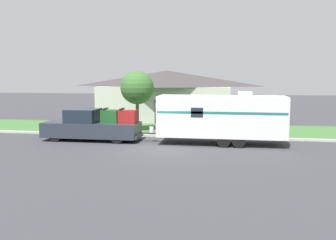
% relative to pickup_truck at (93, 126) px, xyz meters
% --- Properties ---
extents(ground_plane, '(120.00, 120.00, 0.00)m').
position_rel_pickup_truck_xyz_m(ground_plane, '(4.38, -1.76, -0.92)').
color(ground_plane, '#38383D').
extents(curb_strip, '(80.00, 0.30, 0.14)m').
position_rel_pickup_truck_xyz_m(curb_strip, '(4.38, 1.99, -0.85)').
color(curb_strip, '#ADADA8').
rests_on(curb_strip, ground_plane).
extents(lawn_strip, '(80.00, 7.00, 0.03)m').
position_rel_pickup_truck_xyz_m(lawn_strip, '(4.38, 5.64, -0.91)').
color(lawn_strip, '#3D6B33').
rests_on(lawn_strip, ground_plane).
extents(house_across_street, '(12.59, 6.80, 4.56)m').
position_rel_pickup_truck_xyz_m(house_across_street, '(2.79, 11.65, 1.44)').
color(house_across_street, '#B2B2A8').
rests_on(house_across_street, ground_plane).
extents(pickup_truck, '(6.22, 2.07, 2.08)m').
position_rel_pickup_truck_xyz_m(pickup_truck, '(0.00, 0.00, 0.00)').
color(pickup_truck, black).
rests_on(pickup_truck, ground_plane).
extents(travel_trailer, '(8.65, 2.30, 3.19)m').
position_rel_pickup_truck_xyz_m(travel_trailer, '(8.11, -0.00, 0.77)').
color(travel_trailer, black).
rests_on(travel_trailer, ground_plane).
extents(mailbox, '(0.48, 0.20, 1.29)m').
position_rel_pickup_truck_xyz_m(mailbox, '(11.69, 2.72, 0.07)').
color(mailbox, brown).
rests_on(mailbox, ground_plane).
extents(tree_in_yard, '(2.44, 2.44, 4.45)m').
position_rel_pickup_truck_xyz_m(tree_in_yard, '(1.89, 4.12, 2.29)').
color(tree_in_yard, brown).
rests_on(tree_in_yard, ground_plane).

